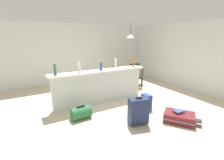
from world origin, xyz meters
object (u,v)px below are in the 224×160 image
bottle_blue (101,67)px  dining_chair_near_partition (135,74)px  pendant_lamp (131,36)px  suitcase_flat_maroon (179,117)px  bottle_white (116,63)px  suitcase_upright_navy (138,111)px  bottle_amber (133,62)px  book_stack (179,112)px  bottle_green (55,70)px  backpack_blue (146,102)px  dining_table (128,69)px  duffel_bag_green (81,113)px  bottle_clear (79,68)px

bottle_blue → dining_chair_near_partition: bottle_blue is taller
pendant_lamp → suitcase_flat_maroon: (-0.87, -3.29, -1.87)m
bottle_white → suitcase_upright_navy: (-0.40, -1.69, -0.83)m
suitcase_flat_maroon → suitcase_upright_navy: size_ratio=1.29×
pendant_lamp → suitcase_flat_maroon: 3.88m
bottle_amber → book_stack: size_ratio=1.16×
bottle_green → bottle_blue: bearing=-1.6°
backpack_blue → book_stack: 0.94m
bottle_white → backpack_blue: bearing=-74.8°
dining_table → bottle_green: bearing=-157.9°
duffel_bag_green → bottle_amber: bearing=18.5°
bottle_blue → book_stack: (1.10, -1.93, -0.87)m
bottle_green → bottle_clear: size_ratio=0.98×
dining_chair_near_partition → bottle_white: bearing=-153.8°
bottle_clear → dining_chair_near_partition: 2.70m
dining_chair_near_partition → pendant_lamp: size_ratio=1.46×
bottle_white → dining_table: (1.34, 1.20, -0.51)m
backpack_blue → bottle_white: bearing=105.2°
dining_table → bottle_blue: bearing=-145.1°
book_stack → bottle_white: bearing=104.3°
bottle_clear → dining_table: size_ratio=0.27×
bottle_blue → suitcase_upright_navy: bearing=-83.4°
bottle_amber → suitcase_flat_maroon: bearing=-92.4°
bottle_green → bottle_amber: 2.47m
bottle_blue → bottle_white: bottle_white is taller
bottle_blue → backpack_blue: bottle_blue is taller
dining_chair_near_partition → suitcase_flat_maroon: bearing=-105.4°
dining_table → duffel_bag_green: (-2.80, -2.00, -0.50)m
bottle_green → pendant_lamp: bearing=21.6°
bottle_white → dining_table: 1.87m
backpack_blue → bottle_amber: bearing=74.0°
pendant_lamp → book_stack: 3.79m
bottle_blue → bottle_amber: bearing=1.7°
suitcase_flat_maroon → duffel_bag_green: (-1.99, 1.30, 0.04)m
bottle_blue → bottle_white: (0.58, 0.13, 0.03)m
bottle_amber → pendant_lamp: pendant_lamp is taller
bottle_blue → bottle_white: size_ratio=0.78×
bottle_blue → dining_chair_near_partition: bearing=22.4°
bottle_green → suitcase_flat_maroon: (2.39, -2.00, -1.04)m
bottle_blue → backpack_blue: (0.89, -1.02, -0.92)m
bottle_green → duffel_bag_green: (0.40, -0.69, -1.00)m
dining_chair_near_partition → duffel_bag_green: size_ratio=1.87×
dining_chair_near_partition → book_stack: size_ratio=3.71×
suitcase_flat_maroon → backpack_blue: size_ratio=2.06×
suitcase_flat_maroon → dining_table: bearing=76.2°
book_stack → pendant_lamp: bearing=75.0°
bottle_green → book_stack: bearing=-39.5°
backpack_blue → bottle_blue: bearing=131.1°
suitcase_upright_navy → duffel_bag_green: bearing=139.7°
bottle_green → backpack_blue: bottle_green is taller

